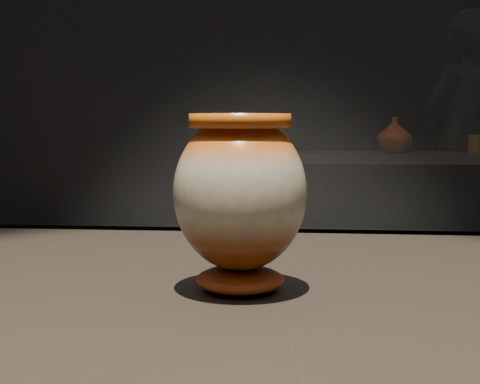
# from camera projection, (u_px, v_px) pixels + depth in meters

# --- Properties ---
(main_vase) EXTENTS (0.20, 0.20, 0.20)m
(main_vase) POSITION_uv_depth(u_px,v_px,m) (240.00, 195.00, 0.74)
(main_vase) COLOR #692B09
(main_vase) RESTS_ON display_plinth
(back_shelf) EXTENTS (2.00, 0.60, 0.90)m
(back_shelf) POSITION_uv_depth(u_px,v_px,m) (371.00, 196.00, 4.06)
(back_shelf) COLOR black
(back_shelf) RESTS_ON ground
(back_vase_left) EXTENTS (0.23, 0.23, 0.20)m
(back_vase_left) POSITION_uv_depth(u_px,v_px,m) (274.00, 136.00, 4.12)
(back_vase_left) COLOR brown
(back_vase_left) RESTS_ON back_shelf
(back_vase_mid) EXTENTS (0.24, 0.24, 0.21)m
(back_vase_mid) POSITION_uv_depth(u_px,v_px,m) (394.00, 135.00, 4.00)
(back_vase_mid) COLOR #692B09
(back_vase_mid) RESTS_ON back_shelf
(back_vase_right) EXTENTS (0.08, 0.08, 0.11)m
(back_vase_right) POSITION_uv_depth(u_px,v_px,m) (475.00, 144.00, 3.93)
(back_vase_right) COLOR brown
(back_vase_right) RESTS_ON back_shelf
(visitor) EXTENTS (0.79, 0.76, 1.82)m
(visitor) POSITION_uv_depth(u_px,v_px,m) (460.00, 148.00, 4.49)
(visitor) COLOR black
(visitor) RESTS_ON ground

